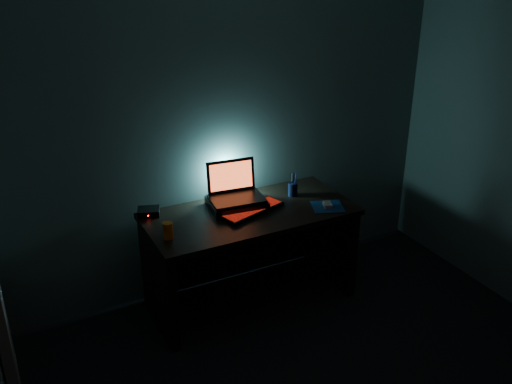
{
  "coord_description": "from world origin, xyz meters",
  "views": [
    {
      "loc": [
        -1.61,
        -1.65,
        2.56
      ],
      "look_at": [
        0.02,
        1.57,
        0.92
      ],
      "focal_mm": 40.0,
      "sensor_mm": 36.0,
      "label": 1
    }
  ],
  "objects_px": {
    "keyboard": "(253,210)",
    "juice_glass": "(168,231)",
    "laptop": "(234,189)",
    "mouse": "(328,205)",
    "pen_cup": "(293,189)",
    "router": "(149,212)"
  },
  "relations": [
    {
      "from": "keyboard",
      "to": "juice_glass",
      "type": "relative_size",
      "value": 4.55
    },
    {
      "from": "laptop",
      "to": "juice_glass",
      "type": "xyz_separation_m",
      "value": [
        -0.6,
        -0.27,
        -0.06
      ]
    },
    {
      "from": "laptop",
      "to": "juice_glass",
      "type": "relative_size",
      "value": 3.62
    },
    {
      "from": "pen_cup",
      "to": "router",
      "type": "relative_size",
      "value": 0.56
    },
    {
      "from": "laptop",
      "to": "juice_glass",
      "type": "height_order",
      "value": "laptop"
    },
    {
      "from": "pen_cup",
      "to": "juice_glass",
      "type": "height_order",
      "value": "juice_glass"
    },
    {
      "from": "juice_glass",
      "to": "pen_cup",
      "type": "bearing_deg",
      "value": 11.34
    },
    {
      "from": "laptop",
      "to": "keyboard",
      "type": "height_order",
      "value": "laptop"
    },
    {
      "from": "laptop",
      "to": "mouse",
      "type": "bearing_deg",
      "value": -24.21
    },
    {
      "from": "laptop",
      "to": "pen_cup",
      "type": "bearing_deg",
      "value": -0.49
    },
    {
      "from": "keyboard",
      "to": "mouse",
      "type": "xyz_separation_m",
      "value": [
        0.52,
        -0.17,
        0.0
      ]
    },
    {
      "from": "laptop",
      "to": "router",
      "type": "distance_m",
      "value": 0.63
    },
    {
      "from": "keyboard",
      "to": "pen_cup",
      "type": "bearing_deg",
      "value": -0.78
    },
    {
      "from": "keyboard",
      "to": "pen_cup",
      "type": "distance_m",
      "value": 0.42
    },
    {
      "from": "laptop",
      "to": "pen_cup",
      "type": "xyz_separation_m",
      "value": [
        0.46,
        -0.06,
        -0.07
      ]
    },
    {
      "from": "laptop",
      "to": "mouse",
      "type": "xyz_separation_m",
      "value": [
        0.58,
        -0.34,
        -0.1
      ]
    },
    {
      "from": "juice_glass",
      "to": "mouse",
      "type": "bearing_deg",
      "value": -3.72
    },
    {
      "from": "keyboard",
      "to": "router",
      "type": "height_order",
      "value": "router"
    },
    {
      "from": "pen_cup",
      "to": "mouse",
      "type": "bearing_deg",
      "value": -66.92
    },
    {
      "from": "keyboard",
      "to": "juice_glass",
      "type": "bearing_deg",
      "value": 170.32
    },
    {
      "from": "keyboard",
      "to": "juice_glass",
      "type": "distance_m",
      "value": 0.67
    },
    {
      "from": "mouse",
      "to": "pen_cup",
      "type": "bearing_deg",
      "value": 133.68
    }
  ]
}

